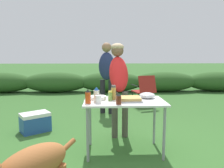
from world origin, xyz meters
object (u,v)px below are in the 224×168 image
object	(u,v)px
mixing_bowl	(147,95)
cooler_box	(35,122)
plate_stack	(98,98)
standing_person_in_navy_coat	(107,71)
camp_chair_green_behind_table	(144,89)
spice_jar	(114,93)
relish_jar	(110,96)
paper_cup_stack	(98,99)
food_tray	(129,99)
bbq_sauce_bottle	(119,99)
standing_person_in_dark_puffer	(119,77)
folding_table	(124,106)
hot_sauce_bottle	(88,97)
mayo_bottle	(97,95)

from	to	relation	value
mixing_bowl	cooler_box	distance (m)	2.08
plate_stack	standing_person_in_navy_coat	size ratio (longest dim) A/B	0.15
standing_person_in_navy_coat	camp_chair_green_behind_table	xyz separation A→B (m)	(0.99, 0.60, -0.51)
mixing_bowl	spice_jar	world-z (taller)	spice_jar
relish_jar	cooler_box	xyz separation A→B (m)	(-1.31, 0.88, -0.63)
plate_stack	paper_cup_stack	distance (m)	0.25
food_tray	bbq_sauce_bottle	world-z (taller)	bbq_sauce_bottle
food_tray	standing_person_in_dark_puffer	xyz separation A→B (m)	(-0.09, 0.71, 0.23)
folding_table	paper_cup_stack	world-z (taller)	paper_cup_stack
food_tray	paper_cup_stack	bearing A→B (deg)	-164.65
folding_table	plate_stack	bearing A→B (deg)	165.78
plate_stack	standing_person_in_navy_coat	world-z (taller)	standing_person_in_navy_coat
hot_sauce_bottle	bbq_sauce_bottle	world-z (taller)	hot_sauce_bottle
food_tray	paper_cup_stack	world-z (taller)	paper_cup_stack
relish_jar	bbq_sauce_bottle	world-z (taller)	bbq_sauce_bottle
standing_person_in_dark_puffer	camp_chair_green_behind_table	distance (m)	2.21
relish_jar	mixing_bowl	bearing A→B (deg)	14.41
plate_stack	standing_person_in_navy_coat	xyz separation A→B (m)	(0.16, 1.96, 0.22)
folding_table	standing_person_in_dark_puffer	world-z (taller)	standing_person_in_dark_puffer
spice_jar	bbq_sauce_bottle	bearing A→B (deg)	-80.09
bbq_sauce_bottle	mayo_bottle	bearing A→B (deg)	151.00
mayo_bottle	camp_chair_green_behind_table	xyz separation A→B (m)	(1.17, 2.73, -0.37)
standing_person_in_navy_coat	mayo_bottle	bearing A→B (deg)	-76.56
mayo_bottle	paper_cup_stack	bearing A→B (deg)	-73.29
plate_stack	camp_chair_green_behind_table	xyz separation A→B (m)	(1.15, 2.57, -0.30)
relish_jar	bbq_sauce_bottle	distance (m)	0.25
paper_cup_stack	mayo_bottle	xyz separation A→B (m)	(-0.02, 0.08, 0.04)
standing_person_in_dark_puffer	mayo_bottle	bearing A→B (deg)	-122.44
standing_person_in_dark_puffer	standing_person_in_navy_coat	bearing A→B (deg)	89.85
mixing_bowl	camp_chair_green_behind_table	world-z (taller)	camp_chair_green_behind_table
relish_jar	mayo_bottle	distance (m)	0.20
spice_jar	cooler_box	xyz separation A→B (m)	(-1.36, 0.82, -0.67)
bbq_sauce_bottle	spice_jar	bearing A→B (deg)	99.91
camp_chair_green_behind_table	mayo_bottle	bearing A→B (deg)	-128.48
mixing_bowl	standing_person_in_dark_puffer	size ratio (longest dim) A/B	0.14
hot_sauce_bottle	plate_stack	bearing A→B (deg)	63.69
mixing_bowl	standing_person_in_navy_coat	size ratio (longest dim) A/B	0.14
mixing_bowl	folding_table	bearing A→B (deg)	-156.94
spice_jar	relish_jar	distance (m)	0.08
plate_stack	relish_jar	world-z (taller)	relish_jar
plate_stack	spice_jar	bearing A→B (deg)	-8.00
mixing_bowl	hot_sauce_bottle	size ratio (longest dim) A/B	1.18
spice_jar	standing_person_in_dark_puffer	xyz separation A→B (m)	(0.11, 0.62, 0.15)
folding_table	standing_person_in_dark_puffer	bearing A→B (deg)	92.56
mayo_bottle	folding_table	bearing A→B (deg)	10.23
relish_jar	standing_person_in_dark_puffer	distance (m)	0.71
spice_jar	hot_sauce_bottle	bearing A→B (deg)	-147.50
food_tray	standing_person_in_navy_coat	world-z (taller)	standing_person_in_navy_coat
paper_cup_stack	bbq_sauce_bottle	world-z (taller)	bbq_sauce_bottle
bbq_sauce_bottle	mayo_bottle	size ratio (longest dim) A/B	0.70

